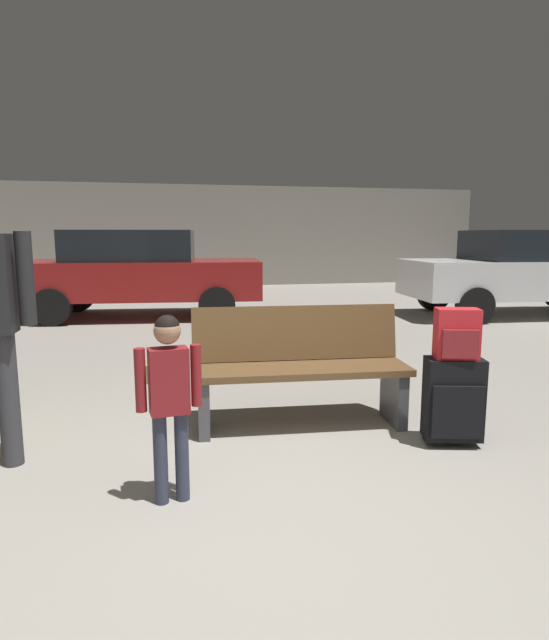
{
  "coord_description": "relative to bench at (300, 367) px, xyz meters",
  "views": [
    {
      "loc": [
        -0.53,
        -2.19,
        1.42
      ],
      "look_at": [
        0.25,
        1.3,
        0.85
      ],
      "focal_mm": 29.73,
      "sensor_mm": 36.0,
      "label": 1
    }
  ],
  "objects": [
    {
      "name": "ground_plane",
      "position": [
        -0.5,
        2.45,
        -0.49
      ],
      "size": [
        18.0,
        18.0,
        0.1
      ],
      "primitive_type": "cube",
      "color": "gray"
    },
    {
      "name": "garage_back_wall",
      "position": [
        -0.5,
        11.31,
        0.96
      ],
      "size": [
        18.0,
        0.12,
        2.8
      ],
      "primitive_type": "cube",
      "color": "gray",
      "rests_on": "ground_plane"
    },
    {
      "name": "bench",
      "position": [
        0.0,
        0.0,
        0.0
      ],
      "size": [
        1.64,
        0.65,
        0.89
      ],
      "color": "brown",
      "rests_on": "ground_plane"
    },
    {
      "name": "suitcase",
      "position": [
        0.92,
        -0.62,
        -0.12
      ],
      "size": [
        0.42,
        0.31,
        0.6
      ],
      "color": "black",
      "rests_on": "ground_plane"
    },
    {
      "name": "backpack_bright",
      "position": [
        0.91,
        -0.62,
        0.33
      ],
      "size": [
        0.31,
        0.25,
        0.34
      ],
      "color": "red",
      "rests_on": "suitcase"
    },
    {
      "name": "child",
      "position": [
        -0.98,
        -1.0,
        0.19
      ],
      "size": [
        0.34,
        0.2,
        1.02
      ],
      "color": "#33384C",
      "rests_on": "ground_plane"
    },
    {
      "name": "parked_car_side",
      "position": [
        5.4,
        4.5,
        0.36
      ],
      "size": [
        4.24,
        2.1,
        1.51
      ],
      "color": "silver",
      "rests_on": "ground_plane"
    },
    {
      "name": "parked_car_far",
      "position": [
        -1.33,
        5.79,
        0.36
      ],
      "size": [
        4.26,
        2.13,
        1.51
      ],
      "color": "maroon",
      "rests_on": "ground_plane"
    }
  ]
}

